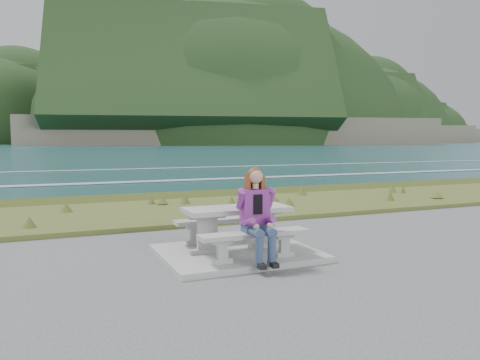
# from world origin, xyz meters

# --- Properties ---
(concrete_slab) EXTENTS (2.60, 2.10, 0.10)m
(concrete_slab) POSITION_xyz_m (0.00, 0.00, 0.05)
(concrete_slab) COLOR #A2A29D
(concrete_slab) RESTS_ON ground
(picnic_table) EXTENTS (1.80, 0.75, 0.75)m
(picnic_table) POSITION_xyz_m (0.00, 0.00, 0.68)
(picnic_table) COLOR #A2A29D
(picnic_table) RESTS_ON concrete_slab
(bench_landward) EXTENTS (1.80, 0.35, 0.45)m
(bench_landward) POSITION_xyz_m (0.00, -0.70, 0.45)
(bench_landward) COLOR #A2A29D
(bench_landward) RESTS_ON concrete_slab
(bench_seaward) EXTENTS (1.80, 0.35, 0.45)m
(bench_seaward) POSITION_xyz_m (0.00, 0.70, 0.45)
(bench_seaward) COLOR #A2A29D
(bench_seaward) RESTS_ON concrete_slab
(grass_verge) EXTENTS (160.00, 4.50, 0.22)m
(grass_verge) POSITION_xyz_m (0.00, 5.00, 0.00)
(grass_verge) COLOR #40531F
(grass_verge) RESTS_ON ground
(shore_drop) EXTENTS (160.00, 0.80, 2.20)m
(shore_drop) POSITION_xyz_m (0.00, 7.90, 0.00)
(shore_drop) COLOR #6E6552
(shore_drop) RESTS_ON ground
(ocean) EXTENTS (1600.00, 1600.00, 0.09)m
(ocean) POSITION_xyz_m (0.00, 25.09, -1.74)
(ocean) COLOR #1B474E
(ocean) RESTS_ON ground
(headland_range) EXTENTS (729.83, 363.95, 189.62)m
(headland_range) POSITION_xyz_m (190.39, 398.38, 9.91)
(headland_range) COLOR #6E6552
(headland_range) RESTS_ON ground
(seated_woman) EXTENTS (0.44, 0.75, 1.46)m
(seated_woman) POSITION_xyz_m (0.01, -0.84, 0.64)
(seated_woman) COLOR navy
(seated_woman) RESTS_ON concrete_slab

